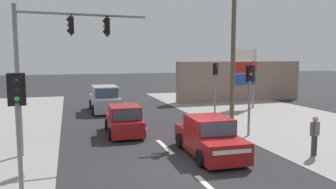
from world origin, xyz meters
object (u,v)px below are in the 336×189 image
(suv_receding_far, at_px, (105,100))
(traffic_signal_mast, at_px, (52,53))
(sedan_kerbside_parked, at_px, (209,138))
(utility_pole_midground_right, at_px, (233,41))
(shopping_plaza_sign, at_px, (244,70))
(pedestal_signal_far_median, at_px, (215,80))
(pedestrian_at_kerb, at_px, (315,133))
(pedestal_signal_left_kerb, at_px, (18,118))
(hatchback_crossing_left, at_px, (124,121))
(pedestal_signal_right_kerb, at_px, (250,88))

(suv_receding_far, bearing_deg, traffic_signal_mast, -107.23)
(traffic_signal_mast, xyz_separation_m, suv_receding_far, (3.11, 10.03, -3.26))
(traffic_signal_mast, distance_m, sedan_kerbside_parked, 7.22)
(sedan_kerbside_parked, bearing_deg, utility_pole_midground_right, 54.32)
(shopping_plaza_sign, bearing_deg, pedestal_signal_far_median, -152.82)
(traffic_signal_mast, relative_size, suv_receding_far, 1.32)
(pedestal_signal_far_median, distance_m, pedestrian_at_kerb, 10.28)
(pedestal_signal_left_kerb, height_order, shopping_plaza_sign, shopping_plaza_sign)
(pedestal_signal_far_median, xyz_separation_m, hatchback_crossing_left, (-7.08, -4.18, -1.71))
(pedestrian_at_kerb, bearing_deg, shopping_plaza_sign, 73.14)
(utility_pole_midground_right, height_order, pedestal_signal_right_kerb, utility_pole_midground_right)
(hatchback_crossing_left, relative_size, sedan_kerbside_parked, 0.86)
(utility_pole_midground_right, bearing_deg, pedestrian_at_kerb, -89.72)
(pedestal_signal_far_median, bearing_deg, shopping_plaza_sign, 27.18)
(pedestal_signal_right_kerb, distance_m, hatchback_crossing_left, 6.58)
(utility_pole_midground_right, relative_size, pedestrian_at_kerb, 5.73)
(pedestal_signal_right_kerb, height_order, shopping_plaza_sign, shopping_plaza_sign)
(utility_pole_midground_right, bearing_deg, pedestal_signal_left_kerb, -141.53)
(pedestal_signal_right_kerb, relative_size, sedan_kerbside_parked, 0.83)
(traffic_signal_mast, height_order, pedestrian_at_kerb, traffic_signal_mast)
(utility_pole_midground_right, height_order, traffic_signal_mast, utility_pole_midground_right)
(shopping_plaza_sign, distance_m, sedan_kerbside_parked, 13.05)
(pedestal_signal_right_kerb, bearing_deg, hatchback_crossing_left, 159.94)
(utility_pole_midground_right, relative_size, pedestal_signal_far_median, 2.63)
(utility_pole_midground_right, xyz_separation_m, pedestal_signal_far_median, (0.44, 3.29, -2.49))
(utility_pole_midground_right, xyz_separation_m, pedestal_signal_right_kerb, (-0.67, -3.07, -2.49))
(utility_pole_midground_right, distance_m, suv_receding_far, 10.33)
(pedestrian_at_kerb, bearing_deg, hatchback_crossing_left, 138.13)
(suv_receding_far, relative_size, pedestrian_at_kerb, 2.79)
(traffic_signal_mast, height_order, shopping_plaza_sign, traffic_signal_mast)
(pedestal_signal_right_kerb, relative_size, pedestrian_at_kerb, 2.18)
(suv_receding_far, bearing_deg, utility_pole_midground_right, -44.25)
(pedestal_signal_right_kerb, relative_size, suv_receding_far, 0.78)
(pedestal_signal_right_kerb, distance_m, sedan_kerbside_parked, 4.40)
(pedestrian_at_kerb, bearing_deg, sedan_kerbside_parked, 160.61)
(utility_pole_midground_right, xyz_separation_m, hatchback_crossing_left, (-6.64, -0.89, -4.21))
(traffic_signal_mast, xyz_separation_m, pedestal_signal_far_median, (10.36, 6.69, -1.73))
(traffic_signal_mast, height_order, pedestal_signal_far_median, traffic_signal_mast)
(pedestal_signal_left_kerb, distance_m, suv_receding_far, 15.60)
(hatchback_crossing_left, distance_m, sedan_kerbside_parked, 5.33)
(traffic_signal_mast, xyz_separation_m, pedestrian_at_kerb, (9.96, -3.48, -3.22))
(suv_receding_far, bearing_deg, sedan_kerbside_parked, -76.63)
(sedan_kerbside_parked, height_order, pedestrian_at_kerb, pedestrian_at_kerb)
(traffic_signal_mast, height_order, hatchback_crossing_left, traffic_signal_mast)
(traffic_signal_mast, relative_size, shopping_plaza_sign, 1.30)
(traffic_signal_mast, bearing_deg, shopping_plaza_sign, 31.57)
(sedan_kerbside_parked, bearing_deg, pedestal_signal_right_kerb, 36.45)
(pedestal_signal_far_median, relative_size, shopping_plaza_sign, 0.77)
(pedestal_signal_right_kerb, height_order, pedestrian_at_kerb, pedestal_signal_right_kerb)
(traffic_signal_mast, bearing_deg, suv_receding_far, 72.77)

